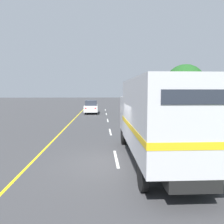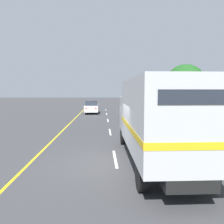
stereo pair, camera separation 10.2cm
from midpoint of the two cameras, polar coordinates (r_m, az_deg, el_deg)
ground_plane at (r=9.67m, az=1.32°, el=-13.09°), size 200.00×200.00×0.00m
edge_line_yellow at (r=23.12m, az=-10.17°, el=-2.29°), size 0.12×55.41×0.01m
centre_dash_near at (r=10.22m, az=1.10°, el=-12.05°), size 0.12×2.60×0.01m
centre_dash_mid_a at (r=16.62m, az=-0.35°, el=-5.21°), size 0.12×2.60×0.01m
centre_dash_mid_b at (r=23.14m, az=-0.97°, el=-2.20°), size 0.12×2.60×0.01m
centre_dash_far at (r=29.69m, az=-1.32°, el=-0.51°), size 0.12×2.60×0.01m
centre_dash_farthest at (r=36.26m, az=-1.54°, el=0.56°), size 0.12×2.60×0.01m
horse_trailer_truck at (r=9.23m, az=12.01°, el=-1.49°), size 2.55×8.09×3.54m
lead_car_white at (r=30.31m, az=-5.25°, el=1.36°), size 1.80×4.03×1.85m
highway_sign at (r=18.21m, az=19.69°, el=1.37°), size 2.02×0.09×2.93m
roadside_tree_near at (r=23.71m, az=18.65°, el=6.89°), size 4.04×4.04×5.82m
roadside_tree_mid at (r=31.10m, az=13.38°, el=5.46°), size 3.32×3.32×4.85m
roadside_tree_far at (r=37.18m, az=15.45°, el=4.88°), size 3.04×3.04×4.38m
delineator_post at (r=13.22m, az=18.15°, el=-6.04°), size 0.08×0.08×0.95m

